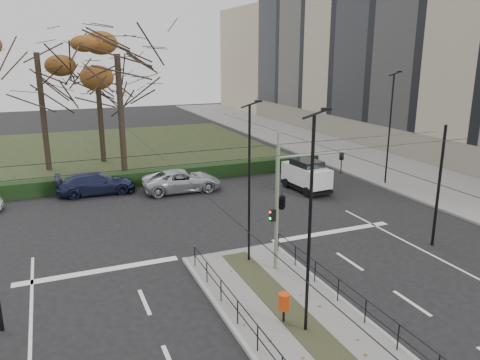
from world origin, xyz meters
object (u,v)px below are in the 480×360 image
at_px(white_van, 306,175).
at_px(bare_tree_near, 118,63).
at_px(rust_tree, 36,52).
at_px(parked_car_fourth, 182,181).
at_px(streetlamp_median_far, 250,182).
at_px(streetlamp_sidewalk, 390,128).
at_px(litter_bin, 284,302).
at_px(parked_car_third, 96,183).
at_px(streetlamp_median_near, 310,224).
at_px(bare_tree_center, 97,74).
at_px(traffic_light, 284,199).

xyz_separation_m(white_van, bare_tree_near, (-11.07, 7.74, 7.35)).
distance_m(white_van, bare_tree_near, 15.38).
bearing_deg(rust_tree, parked_car_fourth, -49.13).
distance_m(streetlamp_median_far, parked_car_fourth, 12.61).
bearing_deg(streetlamp_sidewalk, litter_bin, -139.00).
relative_size(parked_car_fourth, rust_tree, 0.44).
distance_m(streetlamp_sidewalk, parked_car_fourth, 14.98).
distance_m(streetlamp_sidewalk, rust_tree, 26.76).
distance_m(parked_car_third, bare_tree_near, 8.64).
xyz_separation_m(rust_tree, bare_tree_near, (5.23, -5.11, -0.75)).
relative_size(parked_car_fourth, bare_tree_near, 0.45).
bearing_deg(streetlamp_median_near, bare_tree_near, 95.97).
xyz_separation_m(streetlamp_median_near, bare_tree_near, (-2.37, 22.62, 4.54)).
bearing_deg(rust_tree, white_van, -38.24).
height_order(streetlamp_median_near, parked_car_third, streetlamp_median_near).
bearing_deg(white_van, bare_tree_near, 145.03).
bearing_deg(bare_tree_near, parked_car_fourth, -55.51).
relative_size(parked_car_third, white_van, 1.26).
height_order(streetlamp_sidewalk, rust_tree, rust_tree).
bearing_deg(bare_tree_near, bare_tree_center, 96.72).
relative_size(traffic_light, streetlamp_sidewalk, 0.68).
bearing_deg(streetlamp_median_near, parked_car_fourth, 87.54).
bearing_deg(streetlamp_median_far, parked_car_third, 110.64).
distance_m(streetlamp_median_near, bare_tree_center, 29.56).
bearing_deg(parked_car_third, bare_tree_center, -7.30).
bearing_deg(white_van, litter_bin, -122.97).
bearing_deg(bare_tree_near, white_van, -34.97).
xyz_separation_m(litter_bin, streetlamp_median_far, (0.92, 5.10, 2.88)).
xyz_separation_m(streetlamp_median_near, streetlamp_sidewalk, (14.79, 13.99, 0.20)).
distance_m(streetlamp_median_far, streetlamp_sidewalk, 16.51).
bearing_deg(bare_tree_near, streetlamp_sidewalk, -26.71).
bearing_deg(parked_car_third, streetlamp_sidewalk, -103.78).
bearing_deg(bare_tree_center, bare_tree_near, -83.28).
bearing_deg(streetlamp_median_near, rust_tree, 105.33).
height_order(streetlamp_sidewalk, parked_car_fourth, streetlamp_sidewalk).
height_order(litter_bin, bare_tree_center, bare_tree_center).
relative_size(white_van, bare_tree_center, 0.38).
relative_size(streetlamp_sidewalk, rust_tree, 0.65).
relative_size(litter_bin, streetlamp_median_far, 0.15).
relative_size(streetlamp_median_near, streetlamp_sidewalk, 0.95).
bearing_deg(parked_car_fourth, rust_tree, 43.46).
bearing_deg(white_van, rust_tree, 141.76).
xyz_separation_m(rust_tree, bare_tree_center, (4.46, 1.45, -1.74)).
height_order(traffic_light, parked_car_fourth, traffic_light).
xyz_separation_m(streetlamp_median_near, streetlamp_median_far, (0.45, 5.82, -0.16)).
height_order(litter_bin, streetlamp_sidewalk, streetlamp_sidewalk).
relative_size(white_van, rust_tree, 0.34).
bearing_deg(streetlamp_median_far, litter_bin, -100.26).
height_order(litter_bin, bare_tree_near, bare_tree_near).
distance_m(traffic_light, rust_tree, 25.56).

